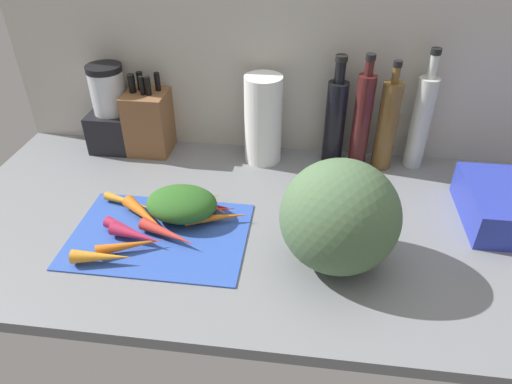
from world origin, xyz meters
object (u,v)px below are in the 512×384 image
carrot_0 (130,203)px  carrot_3 (210,205)px  carrot_11 (102,257)px  carrot_1 (136,235)px  carrot_5 (168,234)px  carrot_6 (131,245)px  carrot_7 (193,201)px  carrot_9 (217,217)px  bottle_1 (362,120)px  carrot_10 (210,205)px  blender_appliance (112,113)px  cutting_board (159,234)px  carrot_2 (146,215)px  paper_towel_roll (263,120)px  winter_squash (340,217)px  bottle_0 (335,119)px  bottle_2 (387,125)px  carrot_8 (127,229)px  carrot_4 (203,211)px  knife_block (149,120)px  bottle_3 (421,120)px

carrot_0 → carrot_3: bearing=4.4°
carrot_0 → carrot_11: size_ratio=1.18×
carrot_1 → carrot_5: (7.28, 1.54, -0.10)cm
carrot_3 → carrot_6: 23.21cm
carrot_7 → carrot_9: (7.83, -6.52, 0.39)cm
carrot_0 → carrot_5: bearing=-40.6°
bottle_1 → carrot_9: bearing=-136.9°
carrot_10 → blender_appliance: blender_appliance is taller
cutting_board → bottle_1: (48.96, 39.67, 14.43)cm
carrot_1 → carrot_2: (-0.11, 7.56, -0.01)cm
carrot_6 → paper_towel_roll: paper_towel_roll is taller
carrot_0 → winter_squash: bearing=-14.5°
paper_towel_roll → bottle_0: bearing=5.7°
carrot_5 → bottle_2: 68.62cm
carrot_11 → paper_towel_roll: (30.19, 51.26, 10.80)cm
bottle_0 → bottle_1: (7.38, -2.23, 1.20)cm
carrot_0 → carrot_8: bearing=-74.0°
carrot_8 → carrot_6: bearing=-61.9°
cutting_board → carrot_11: size_ratio=3.18×
carrot_3 → carrot_5: size_ratio=0.90×
carrot_5 → carrot_6: bearing=-146.8°
carrot_7 → winter_squash: size_ratio=0.62×
carrot_4 → winter_squash: (33.01, -12.34, 10.70)cm
knife_block → carrot_5: bearing=-67.8°
carrot_3 → carrot_10: 0.26cm
carrot_9 → carrot_7: bearing=140.2°
carrot_2 → winter_squash: winter_squash is taller
carrot_10 → blender_appliance: bearing=140.4°
carrot_2 → bottle_3: (70.34, 38.13, 12.04)cm
carrot_6 → carrot_8: (-2.88, 5.39, 0.12)cm
bottle_2 → carrot_5: bearing=-142.0°
winter_squash → carrot_2: bearing=170.1°
blender_appliance → carrot_5: bearing=-56.0°
knife_block → bottle_0: size_ratio=0.76×
carrot_3 → carrot_4: (-1.06, -2.90, 0.26)cm
carrot_7 → carrot_0: bearing=-169.9°
carrot_6 → carrot_8: carrot_8 is taller
carrot_5 → bottle_1: bearing=41.9°
bottle_1 → knife_block: bearing=178.2°
bottle_3 → carrot_2: bearing=-151.5°
carrot_2 → carrot_8: (-2.92, -5.48, -0.23)cm
carrot_4 → bottle_1: size_ratio=0.50×
bottle_0 → bottle_3: bottle_3 is taller
carrot_0 → carrot_8: (3.15, -10.97, 0.34)cm
knife_block → bottle_2: (71.01, -1.71, 3.72)cm
carrot_6 → bottle_3: 86.64cm
carrot_1 → bottle_2: bottle_2 is taller
carrot_11 → bottle_0: 74.72cm
carrot_5 → bottle_2: bearing=38.0°
carrot_2 → carrot_6: carrot_2 is taller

